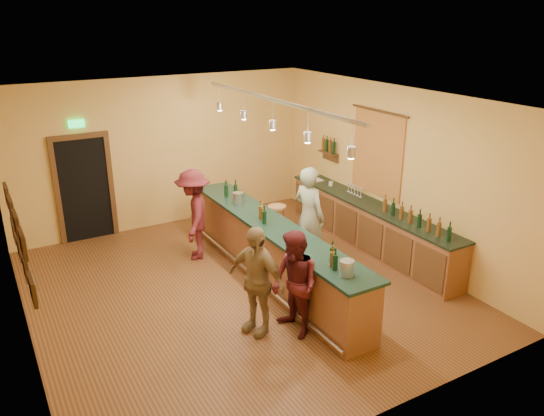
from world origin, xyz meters
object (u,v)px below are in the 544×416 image
back_counter (370,226)px  bar_stool (277,212)px  customer_b (256,280)px  tasting_bar (273,248)px  customer_a (295,285)px  customer_c (194,215)px  bartender (309,217)px

back_counter → bar_stool: bearing=137.7°
bar_stool → back_counter: bearing=-42.3°
customer_b → bar_stool: 3.30m
tasting_bar → customer_a: size_ratio=3.21×
customer_c → bar_stool: (1.74, -0.11, -0.25)m
tasting_bar → bar_stool: bearing=57.0°
bartender → customer_b: (-1.88, -1.46, -0.11)m
tasting_bar → bar_stool: size_ratio=6.74×
tasting_bar → customer_c: customer_c is taller
customer_b → back_counter: bearing=90.6°
customer_a → customer_b: (-0.44, 0.34, 0.03)m
customer_b → bar_stool: size_ratio=2.18×
bar_stool → customer_a: bearing=-116.2°
customer_a → tasting_bar: bearing=158.4°
customer_c → customer_a: bearing=29.8°
bartender → customer_c: bearing=38.5°
tasting_bar → customer_b: 1.60m
tasting_bar → customer_b: customer_b is taller
customer_b → customer_c: 2.78m
customer_a → customer_c: size_ratio=0.92×
customer_c → customer_b: bearing=21.3°
customer_a → customer_c: 3.13m
customer_a → customer_c: (-0.26, 3.12, 0.07)m
customer_c → bar_stool: bearing=111.4°
tasting_bar → customer_b: (-0.99, -1.24, 0.22)m
customer_a → bar_stool: (1.48, 3.01, -0.18)m
back_counter → bartender: bartender is taller
customer_a → customer_b: size_ratio=0.96×
bartender → customer_a: (-1.44, -1.80, -0.14)m
tasting_bar → bartender: bartender is taller
customer_c → bar_stool: size_ratio=2.29×
bartender → customer_c: size_ratio=1.08×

